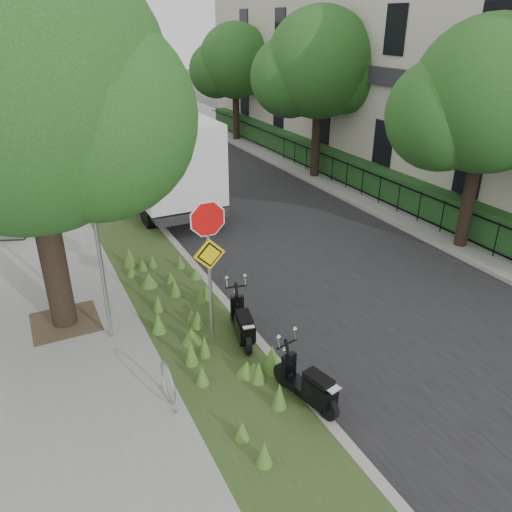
{
  "coord_description": "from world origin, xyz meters",
  "views": [
    {
      "loc": [
        -4.35,
        -7.35,
        6.15
      ],
      "look_at": [
        0.15,
        1.74,
        1.3
      ],
      "focal_mm": 35.0,
      "sensor_mm": 36.0,
      "label": 1
    }
  ],
  "objects_px": {
    "sign_assembly": "(209,246)",
    "utility_cabinet": "(11,223)",
    "box_truck": "(163,157)",
    "scooter_far": "(312,390)",
    "scooter_near": "(243,327)"
  },
  "relations": [
    {
      "from": "sign_assembly",
      "to": "scooter_near",
      "type": "relative_size",
      "value": 2.11
    },
    {
      "from": "utility_cabinet",
      "to": "scooter_near",
      "type": "bearing_deg",
      "value": -63.67
    },
    {
      "from": "scooter_far",
      "to": "utility_cabinet",
      "type": "distance_m",
      "value": 11.06
    },
    {
      "from": "box_truck",
      "to": "sign_assembly",
      "type": "bearing_deg",
      "value": -101.05
    },
    {
      "from": "box_truck",
      "to": "scooter_far",
      "type": "bearing_deg",
      "value": -94.43
    },
    {
      "from": "box_truck",
      "to": "utility_cabinet",
      "type": "bearing_deg",
      "value": -169.93
    },
    {
      "from": "sign_assembly",
      "to": "utility_cabinet",
      "type": "height_order",
      "value": "sign_assembly"
    },
    {
      "from": "box_truck",
      "to": "utility_cabinet",
      "type": "height_order",
      "value": "box_truck"
    },
    {
      "from": "sign_assembly",
      "to": "scooter_far",
      "type": "relative_size",
      "value": 2.14
    },
    {
      "from": "scooter_near",
      "to": "scooter_far",
      "type": "xyz_separation_m",
      "value": [
        0.25,
        -2.22,
        -0.01
      ]
    },
    {
      "from": "scooter_near",
      "to": "box_truck",
      "type": "height_order",
      "value": "box_truck"
    },
    {
      "from": "scooter_far",
      "to": "utility_cabinet",
      "type": "xyz_separation_m",
      "value": [
        -4.21,
        10.22,
        0.14
      ]
    },
    {
      "from": "scooter_far",
      "to": "utility_cabinet",
      "type": "height_order",
      "value": "utility_cabinet"
    },
    {
      "from": "scooter_near",
      "to": "box_truck",
      "type": "bearing_deg",
      "value": 82.89
    },
    {
      "from": "sign_assembly",
      "to": "scooter_near",
      "type": "xyz_separation_m",
      "value": [
        0.59,
        -0.2,
        -1.85
      ]
    }
  ]
}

